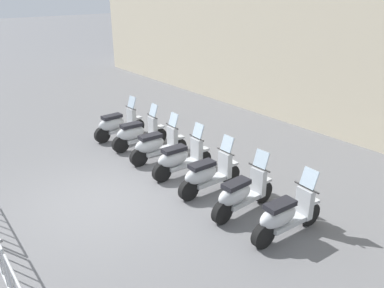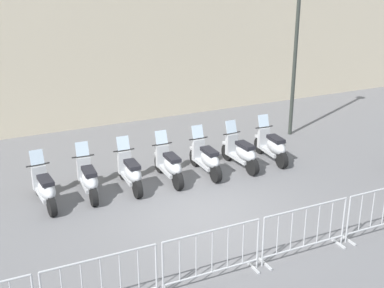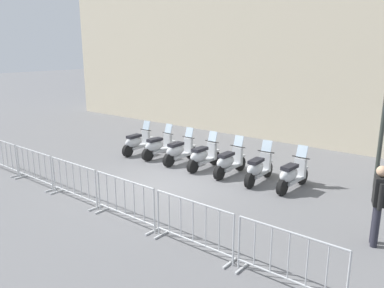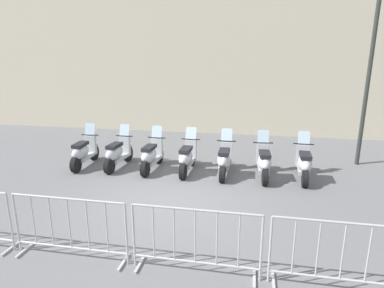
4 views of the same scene
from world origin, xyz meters
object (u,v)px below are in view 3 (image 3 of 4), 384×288
Objects in this scene: barrier_segment_5 at (288,261)px; officer_near_row_end at (378,201)px; barrier_segment_1 at (34,168)px; barrier_segment_2 at (74,182)px; motorcycle_1 at (158,146)px; motorcycle_5 at (258,169)px; motorcycle_0 at (137,143)px; barrier_segment_4 at (193,226)px; motorcycle_4 at (229,162)px; motorcycle_2 at (179,151)px; motorcycle_6 at (292,175)px; barrier_segment_3 at (125,201)px; barrier_segment_0 at (3,156)px; motorcycle_3 at (203,156)px.

officer_near_row_end reaches higher than barrier_segment_5.
barrier_segment_1 is 8.25m from barrier_segment_5.
barrier_segment_2 is at bearing 171.62° from barrier_segment_5.
motorcycle_1 is 4.31m from motorcycle_5.
motorcycle_0 is 0.88× the size of barrier_segment_4.
motorcycle_0 is at bearing 144.18° from barrier_segment_5.
motorcycle_0 is 1.00× the size of motorcycle_5.
officer_near_row_end is (4.53, -2.54, 0.53)m from motorcycle_4.
officer_near_row_end reaches higher than motorcycle_5.
motorcycle_2 is 1.00× the size of motorcycle_4.
motorcycle_1 is 8.31m from officer_near_row_end.
officer_near_row_end is (2.40, -2.28, 0.53)m from motorcycle_6.
officer_near_row_end is at bearing 11.60° from barrier_segment_2.
barrier_segment_4 is at bearing -8.38° from barrier_segment_3.
motorcycle_5 is 4.51m from barrier_segment_3.
motorcycle_4 is 4.38m from barrier_segment_3.
barrier_segment_5 is (10.20, -1.50, 0.00)m from barrier_segment_0.
motorcycle_2 is 0.99× the size of officer_near_row_end.
motorcycle_1 is at bearing 169.65° from motorcycle_2.
motorcycle_0 reaches higher than barrier_segment_1.
barrier_segment_4 is (4.08, -0.60, 0.00)m from barrier_segment_2.
motorcycle_5 is 1.00× the size of officer_near_row_end.
barrier_segment_2 is 1.13× the size of officer_near_row_end.
motorcycle_2 and motorcycle_3 have the same top height.
motorcycle_1 is 0.88× the size of barrier_segment_5.
barrier_segment_1 and barrier_segment_3 have the same top height.
motorcycle_6 is at bearing 19.54° from barrier_segment_0.
barrier_segment_2 is 4.12m from barrier_segment_4.
barrier_segment_4 is (3.48, -4.95, 0.07)m from motorcycle_2.
motorcycle_1 is 0.99× the size of motorcycle_5.
officer_near_row_end reaches higher than barrier_segment_1.
motorcycle_5 is 0.88× the size of barrier_segment_4.
motorcycle_2 is at bearing 125.13° from barrier_segment_4.
motorcycle_0 is 1.00× the size of motorcycle_2.
barrier_segment_4 is at bearing -146.61° from officer_near_row_end.
barrier_segment_3 is at bearing -72.75° from motorcycle_2.
motorcycle_0 reaches higher than barrier_segment_4.
barrier_segment_5 is (8.16, -1.20, 0.00)m from barrier_segment_1.
barrier_segment_3 is (-1.75, -4.16, 0.07)m from motorcycle_5.
motorcycle_4 reaches higher than barrier_segment_4.
barrier_segment_0 is at bearing 171.62° from barrier_segment_3.
motorcycle_1 is 5.35m from barrier_segment_0.
barrier_segment_5 is (1.27, -4.67, 0.07)m from motorcycle_6.
barrier_segment_1 is (-4.76, -3.73, 0.07)m from motorcycle_4.
motorcycle_4 is at bearing 106.36° from barrier_segment_4.
motorcycle_4 is (3.19, -0.52, 0.00)m from motorcycle_1.
barrier_segment_3 is at bearing -54.03° from motorcycle_0.
motorcycle_2 is at bearing 172.22° from motorcycle_6.
officer_near_row_end reaches higher than motorcycle_3.
motorcycle_2 is at bearing 107.25° from barrier_segment_3.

